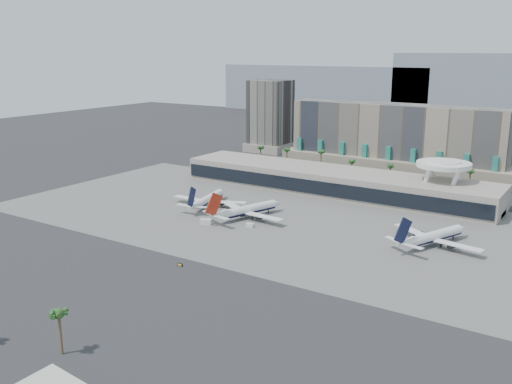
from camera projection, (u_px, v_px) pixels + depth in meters
The scene contains 14 objects.
ground at pixel (207, 252), 214.44m from camera, with size 900.00×900.00×0.00m, color #232326.
apron_pad at pixel (281, 217), 259.16m from camera, with size 260.00×130.00×0.06m, color #5B5B59.
hotel at pixel (395, 146), 346.87m from camera, with size 140.00×30.00×42.00m.
office_tower at pixel (270, 120), 421.63m from camera, with size 30.00×30.00×52.00m.
terminal at pixel (334, 180), 302.16m from camera, with size 170.00×32.50×14.50m.
saucer_structure at pixel (444, 168), 275.20m from camera, with size 26.00×26.00×21.89m.
palm_row at pixel (372, 163), 326.08m from camera, with size 157.80×2.80×13.10m.
airliner_left at pixel (208, 199), 275.94m from camera, with size 37.59×39.08×13.65m.
airliner_centre at pixel (247, 210), 256.81m from camera, with size 40.10×41.51×14.81m.
airliner_right at pixel (433, 236), 220.66m from camera, with size 38.71×39.90×14.60m.
service_vehicle_a at pixel (206, 222), 247.96m from camera, with size 4.89×2.39×2.39m, color silver.
service_vehicle_b at pixel (250, 225), 244.23m from camera, with size 3.20×1.83×1.65m, color silver.
taxiway_sign at pixel (180, 265), 200.52m from camera, with size 2.31×0.46×1.04m.
near_palm_b at pixel (59, 319), 140.56m from camera, with size 6.00×6.00×12.44m.
Camera 1 is at (125.82, -159.62, 74.38)m, focal length 40.00 mm.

